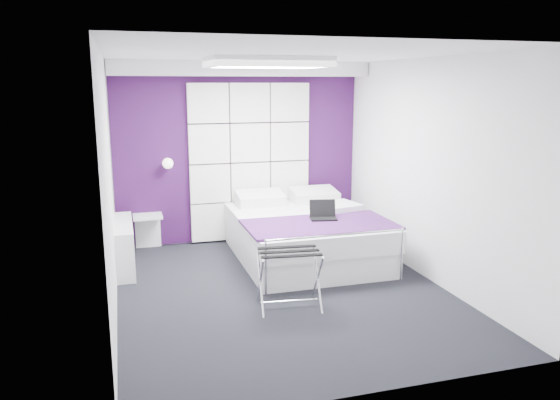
% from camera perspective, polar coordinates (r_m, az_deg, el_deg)
% --- Properties ---
extents(floor, '(4.40, 4.40, 0.00)m').
position_cam_1_polar(floor, '(6.28, 0.21, -9.44)').
color(floor, black).
rests_on(floor, ground).
extents(ceiling, '(4.40, 4.40, 0.00)m').
position_cam_1_polar(ceiling, '(5.85, 0.23, 14.99)').
color(ceiling, white).
rests_on(ceiling, wall_back).
extents(wall_back, '(3.60, 0.00, 3.60)m').
position_cam_1_polar(wall_back, '(8.03, -4.29, 4.89)').
color(wall_back, silver).
rests_on(wall_back, floor).
extents(wall_left, '(0.00, 4.40, 4.40)m').
position_cam_1_polar(wall_left, '(5.69, -17.45, 1.36)').
color(wall_left, silver).
rests_on(wall_left, floor).
extents(wall_right, '(0.00, 4.40, 4.40)m').
position_cam_1_polar(wall_right, '(6.66, 15.25, 3.00)').
color(wall_right, silver).
rests_on(wall_right, floor).
extents(accent_wall, '(3.58, 0.02, 2.58)m').
position_cam_1_polar(accent_wall, '(8.03, -4.27, 4.88)').
color(accent_wall, '#330D3C').
rests_on(accent_wall, wall_back).
extents(soffit, '(3.58, 0.50, 0.20)m').
position_cam_1_polar(soffit, '(7.73, -4.03, 13.52)').
color(soffit, white).
rests_on(soffit, wall_back).
extents(headboard, '(1.80, 0.08, 2.30)m').
position_cam_1_polar(headboard, '(8.03, -3.13, 3.96)').
color(headboard, white).
rests_on(headboard, wall_back).
extents(skylight, '(1.36, 0.86, 0.12)m').
position_cam_1_polar(skylight, '(6.42, -1.35, 14.29)').
color(skylight, white).
rests_on(skylight, ceiling).
extents(wall_lamp, '(0.15, 0.15, 0.15)m').
position_cam_1_polar(wall_lamp, '(7.76, -11.67, 3.81)').
color(wall_lamp, white).
rests_on(wall_lamp, wall_back).
extents(radiator, '(0.22, 1.20, 0.60)m').
position_cam_1_polar(radiator, '(7.18, -15.94, -4.59)').
color(radiator, white).
rests_on(radiator, floor).
extents(bed, '(1.83, 2.21, 0.77)m').
position_cam_1_polar(bed, '(7.29, 2.57, -3.64)').
color(bed, white).
rests_on(bed, floor).
extents(nightstand, '(0.40, 0.31, 0.04)m').
position_cam_1_polar(nightstand, '(7.84, -13.67, -1.67)').
color(nightstand, white).
rests_on(nightstand, wall_back).
extents(luggage_rack, '(0.62, 0.46, 0.62)m').
position_cam_1_polar(luggage_rack, '(5.73, 0.96, -8.28)').
color(luggage_rack, silver).
rests_on(luggage_rack, floor).
extents(laptop, '(0.33, 0.24, 0.24)m').
position_cam_1_polar(laptop, '(6.94, 4.43, -1.47)').
color(laptop, black).
rests_on(laptop, bed).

